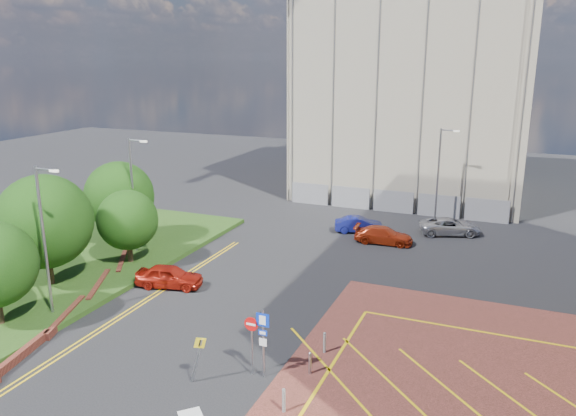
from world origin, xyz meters
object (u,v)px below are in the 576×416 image
Objects in this scene: tree_d at (119,196)px; lamp_left_near at (45,235)px; lamp_back at (439,173)px; warning_sign at (198,354)px; tree_c at (128,220)px; car_blue_back at (359,225)px; car_silver_back at (450,226)px; car_red_left at (169,276)px; car_red_back at (384,235)px; sign_cluster at (259,336)px; lamp_left_far at (133,191)px; tree_b at (45,221)px.

tree_d is 11.76m from lamp_left_near.
lamp_back is 29.32m from warning_sign.
tree_c is 1.28× the size of car_blue_back.
lamp_back is 4.84m from car_silver_back.
car_red_left reaches higher than car_red_back.
car_red_back is at bearing 54.51° from lamp_left_near.
sign_cluster reaches higher than car_silver_back.
tree_c reaches higher than car_silver_back.
tree_d is at bearing 42.38° from car_red_left.
tree_c reaches higher than car_blue_back.
tree_c is 5.56m from car_red_left.
tree_d is 25.42m from car_silver_back.
car_red_left is 0.86× the size of car_silver_back.
lamp_left_near reaches higher than car_red_back.
car_red_left is at bearing -34.15° from tree_d.
car_blue_back is at bearing 47.75° from car_red_back.
tree_c is at bearing -134.32° from lamp_back.
lamp_left_far is 18.58m from sign_cluster.
tree_d is 0.76× the size of lamp_back.
lamp_left_near is 2.09× the size of car_blue_back.
lamp_left_near is 23.79m from car_red_back.
lamp_left_near is 24.17m from car_blue_back.
tree_b is at bearing 157.83° from warning_sign.
car_silver_back is (6.81, 2.19, 0.03)m from car_blue_back.
car_red_back is at bearing 43.95° from tree_b.
lamp_left_near is 1.00× the size of lamp_back.
sign_cluster is 0.84× the size of car_blue_back.
tree_c is 4.30m from tree_d.
tree_c is 1.12× the size of car_red_back.
lamp_back reaches higher than tree_b.
tree_c is 18.07m from car_blue_back.
lamp_back is at bearing 36.09° from tree_d.
car_red_left is at bearing 24.14° from tree_b.
car_blue_back is at bearing 46.90° from tree_c.
tree_b is 0.84× the size of lamp_back.
warning_sign reaches higher than car_red_left.
car_silver_back is (14.54, 17.34, -0.03)m from car_red_left.
car_silver_back is (19.96, 13.25, -4.00)m from lamp_left_far.
tree_d reaches higher than warning_sign.
sign_cluster is 2.68m from warning_sign.
warning_sign is at bearing -101.67° from lamp_back.
lamp_back is at bearing 49.59° from tree_b.
car_red_left reaches higher than car_silver_back.
car_blue_back is (14.23, 18.06, -3.60)m from tree_b.
lamp_left_far is (1.08, 7.00, 0.42)m from tree_b.
warning_sign is at bearing -42.16° from tree_c.
car_red_back is at bearing 82.07° from warning_sign.
car_red_back is 6.01m from car_silver_back.
car_red_left is (-7.18, 8.48, -0.74)m from warning_sign.
lamp_back reaches higher than car_silver_back.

